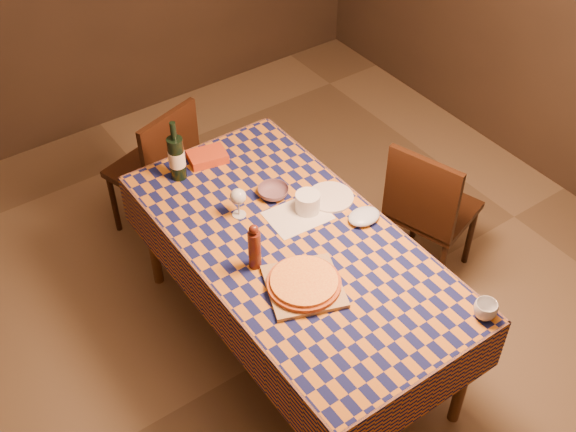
{
  "coord_description": "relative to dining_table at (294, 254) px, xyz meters",
  "views": [
    {
      "loc": [
        -1.42,
        -1.96,
        3.16
      ],
      "look_at": [
        0.0,
        0.05,
        0.9
      ],
      "focal_mm": 45.0,
      "sensor_mm": 36.0,
      "label": 1
    }
  ],
  "objects": [
    {
      "name": "pizza",
      "position": [
        -0.13,
        -0.26,
        0.11
      ],
      "size": [
        0.42,
        0.42,
        0.03
      ],
      "color": "#A1441A",
      "rests_on": "cutting_board"
    },
    {
      "name": "tumbler",
      "position": [
        0.4,
        -0.83,
        0.12
      ],
      "size": [
        0.13,
        0.13,
        0.08
      ],
      "primitive_type": "imported",
      "rotation": [
        0.0,
        0.0,
        0.27
      ],
      "color": "silver",
      "rests_on": "dining_table"
    },
    {
      "name": "takeout_container",
      "position": [
        -0.02,
        0.77,
        0.1
      ],
      "size": [
        0.22,
        0.18,
        0.05
      ],
      "primitive_type": "cube",
      "rotation": [
        0.0,
        0.0,
        -0.21
      ],
      "color": "#BA3A18",
      "rests_on": "dining_table"
    },
    {
      "name": "wine_glass",
      "position": [
        -0.11,
        0.31,
        0.19
      ],
      "size": [
        0.08,
        0.08,
        0.16
      ],
      "color": "silver",
      "rests_on": "dining_table"
    },
    {
      "name": "flour_patch",
      "position": [
        0.12,
        0.14,
        0.08
      ],
      "size": [
        0.31,
        0.25,
        0.0
      ],
      "primitive_type": "cube",
      "rotation": [
        0.0,
        0.0,
        -0.06
      ],
      "color": "silver",
      "rests_on": "dining_table"
    },
    {
      "name": "bowl",
      "position": [
        0.11,
        0.33,
        0.1
      ],
      "size": [
        0.19,
        0.19,
        0.05
      ],
      "primitive_type": "imported",
      "rotation": [
        0.0,
        0.0,
        -0.25
      ],
      "color": "#634653",
      "rests_on": "dining_table"
    },
    {
      "name": "deli_tub",
      "position": [
        0.18,
        0.14,
        0.13
      ],
      "size": [
        0.15,
        0.15,
        0.1
      ],
      "primitive_type": "cylinder",
      "rotation": [
        0.0,
        0.0,
        0.28
      ],
      "color": "silver",
      "rests_on": "dining_table"
    },
    {
      "name": "flour_bag",
      "position": [
        0.37,
        -0.07,
        0.1
      ],
      "size": [
        0.2,
        0.18,
        0.05
      ],
      "primitive_type": "ellipsoid",
      "rotation": [
        0.0,
        0.0,
        0.37
      ],
      "color": "#AFC2E0",
      "rests_on": "dining_table"
    },
    {
      "name": "dining_table",
      "position": [
        0.0,
        0.0,
        0.0
      ],
      "size": [
        0.94,
        1.84,
        0.77
      ],
      "color": "brown",
      "rests_on": "ground"
    },
    {
      "name": "chair_far",
      "position": [
        -0.13,
        1.17,
        -0.17
      ],
      "size": [
        0.53,
        0.53,
        0.93
      ],
      "color": "black",
      "rests_on": "ground"
    },
    {
      "name": "white_plate",
      "position": [
        0.33,
        0.15,
        0.08
      ],
      "size": [
        0.24,
        0.24,
        0.01
      ],
      "primitive_type": "cylinder",
      "rotation": [
        0.0,
        0.0,
        -0.04
      ],
      "color": "silver",
      "rests_on": "dining_table"
    },
    {
      "name": "room",
      "position": [
        0.0,
        0.0,
        0.66
      ],
      "size": [
        5.0,
        5.1,
        2.7
      ],
      "color": "brown",
      "rests_on": "ground"
    },
    {
      "name": "wine_bottle",
      "position": [
        -0.21,
        0.74,
        0.2
      ],
      "size": [
        0.11,
        0.11,
        0.34
      ],
      "color": "black",
      "rests_on": "dining_table"
    },
    {
      "name": "pepper_mill",
      "position": [
        -0.23,
        -0.02,
        0.19
      ],
      "size": [
        0.08,
        0.08,
        0.25
      ],
      "color": "#481910",
      "rests_on": "dining_table"
    },
    {
      "name": "cutting_board",
      "position": [
        -0.13,
        -0.26,
        0.09
      ],
      "size": [
        0.42,
        0.42,
        0.02
      ],
      "primitive_type": "cube",
      "rotation": [
        0.0,
        0.0,
        -0.36
      ],
      "color": "#9D794A",
      "rests_on": "dining_table"
    },
    {
      "name": "chair_right",
      "position": [
        0.9,
        -0.0,
        -0.17
      ],
      "size": [
        0.53,
        0.53,
        0.93
      ],
      "color": "black",
      "rests_on": "ground"
    }
  ]
}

